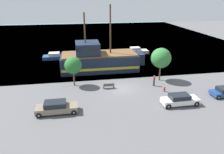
{
  "coord_description": "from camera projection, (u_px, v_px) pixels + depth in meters",
  "views": [
    {
      "loc": [
        -6.68,
        -30.02,
        13.55
      ],
      "look_at": [
        -1.15,
        2.0,
        1.2
      ],
      "focal_mm": 35.0,
      "sensor_mm": 36.0,
      "label": 1
    }
  ],
  "objects": [
    {
      "name": "ground_plane",
      "position": [
        122.0,
        88.0,
        33.53
      ],
      "size": [
        160.0,
        160.0,
        0.0
      ],
      "primitive_type": "plane",
      "color": "#5B5B5E"
    },
    {
      "name": "water_surface",
      "position": [
        94.0,
        37.0,
        74.05
      ],
      "size": [
        80.0,
        80.0,
        0.0
      ],
      "primitive_type": "plane",
      "color": "slate",
      "rests_on": "ground"
    },
    {
      "name": "pirate_ship",
      "position": [
        99.0,
        60.0,
        41.2
      ],
      "size": [
        15.57,
        6.03,
        11.94
      ],
      "color": "#192338",
      "rests_on": "water_surface"
    },
    {
      "name": "moored_boat_dockside",
      "position": [
        56.0,
        56.0,
        48.82
      ],
      "size": [
        5.83,
        2.51,
        1.39
      ],
      "color": "navy",
      "rests_on": "water_surface"
    },
    {
      "name": "moored_boat_outer",
      "position": [
        136.0,
        51.0,
        53.26
      ],
      "size": [
        5.45,
        2.39,
        1.5
      ],
      "color": "#B7B2A8",
      "rests_on": "water_surface"
    },
    {
      "name": "parked_car_curb_front",
      "position": [
        180.0,
        100.0,
        28.3
      ],
      "size": [
        4.84,
        1.83,
        1.49
      ],
      "color": "white",
      "rests_on": "ground_plane"
    },
    {
      "name": "parked_car_curb_rear",
      "position": [
        56.0,
        107.0,
        26.38
      ],
      "size": [
        4.98,
        1.95,
        1.51
      ],
      "color": "#7F705B",
      "rests_on": "ground_plane"
    },
    {
      "name": "fire_hydrant",
      "position": [
        164.0,
        89.0,
        32.31
      ],
      "size": [
        0.42,
        0.25,
        0.76
      ],
      "color": "red",
      "rests_on": "ground_plane"
    },
    {
      "name": "bench_promenade_east",
      "position": [
        109.0,
        86.0,
        33.38
      ],
      "size": [
        1.67,
        0.45,
        0.85
      ],
      "color": "#4C4742",
      "rests_on": "ground_plane"
    },
    {
      "name": "pedestrian_walking_near",
      "position": [
        154.0,
        81.0,
        34.16
      ],
      "size": [
        0.32,
        0.32,
        1.72
      ],
      "color": "#232838",
      "rests_on": "ground_plane"
    },
    {
      "name": "tree_row_east",
      "position": [
        73.0,
        66.0,
        33.49
      ],
      "size": [
        2.66,
        2.66,
        4.65
      ],
      "color": "brown",
      "rests_on": "ground_plane"
    },
    {
      "name": "tree_row_mideast",
      "position": [
        161.0,
        58.0,
        35.43
      ],
      "size": [
        3.28,
        3.28,
        5.49
      ],
      "color": "brown",
      "rests_on": "ground_plane"
    }
  ]
}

